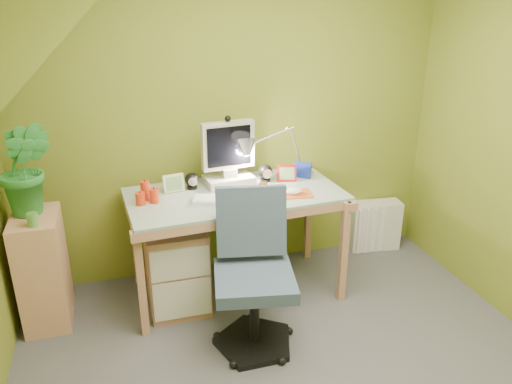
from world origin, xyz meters
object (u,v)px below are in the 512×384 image
object	(u,v)px
monitor	(228,151)
desk_lamp	(288,140)
task_chair	(254,278)
desk	(236,243)
potted_plant	(26,168)
radiator	(374,225)
side_ledge	(43,269)

from	to	relation	value
monitor	desk_lamp	size ratio (longest dim) A/B	0.86
desk_lamp	task_chair	size ratio (longest dim) A/B	0.60
desk	monitor	bearing A→B (deg)	86.25
desk	desk_lamp	xyz separation A→B (m)	(0.45, 0.18, 0.68)
potted_plant	radiator	distance (m)	2.76
monitor	side_ledge	distance (m)	1.46
potted_plant	monitor	bearing A→B (deg)	4.85
desk	task_chair	bearing A→B (deg)	-97.77
monitor	side_ledge	world-z (taller)	monitor
monitor	task_chair	bearing A→B (deg)	-99.54
side_ledge	radiator	size ratio (longest dim) A/B	1.81
desk	potted_plant	bearing A→B (deg)	173.18
desk_lamp	radiator	world-z (taller)	desk_lamp
desk	side_ledge	size ratio (longest dim) A/B	1.91
desk	desk_lamp	size ratio (longest dim) A/B	2.52
desk_lamp	potted_plant	world-z (taller)	same
desk	task_chair	size ratio (longest dim) A/B	1.51
monitor	side_ledge	bearing A→B (deg)	-179.38
monitor	radiator	distance (m)	1.55
desk_lamp	task_chair	world-z (taller)	desk_lamp
potted_plant	desk_lamp	bearing A→B (deg)	3.61
monitor	potted_plant	bearing A→B (deg)	178.44
monitor	task_chair	world-z (taller)	monitor
side_ledge	task_chair	world-z (taller)	task_chair
task_chair	desk_lamp	bearing A→B (deg)	69.31
side_ledge	radiator	bearing A→B (deg)	6.56
desk	task_chair	distance (m)	0.64
monitor	potted_plant	distance (m)	1.31
desk_lamp	radiator	distance (m)	1.23
monitor	radiator	bearing A→B (deg)	-0.31
desk_lamp	desk	bearing A→B (deg)	-163.38
desk	potted_plant	distance (m)	1.47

